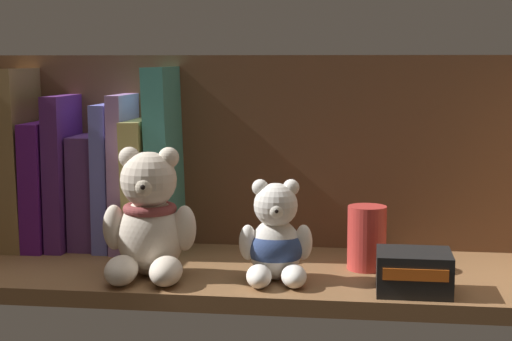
{
  "coord_description": "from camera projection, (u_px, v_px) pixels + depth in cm",
  "views": [
    {
      "loc": [
        13.67,
        -98.8,
        27.83
      ],
      "look_at": [
        0.21,
        0.0,
        14.37
      ],
      "focal_mm": 57.41,
      "sensor_mm": 36.0,
      "label": 1
    }
  ],
  "objects": [
    {
      "name": "book_4",
      "position": [
        90.0,
        191.0,
        1.14
      ],
      "size": [
        3.45,
        9.42,
        15.57
      ],
      "primitive_type": "cube",
      "color": "#543066",
      "rests_on": "shelf_board"
    },
    {
      "name": "pillar_candle",
      "position": [
        367.0,
        238.0,
        1.01
      ],
      "size": [
        4.82,
        4.82,
        7.97
      ],
      "primitive_type": "cylinder",
      "color": "#C63833",
      "rests_on": "shelf_board"
    },
    {
      "name": "book_6",
      "position": [
        127.0,
        171.0,
        1.13
      ],
      "size": [
        1.92,
        12.11,
        21.26
      ],
      "primitive_type": "cube",
      "color": "#926AA4",
      "rests_on": "shelf_board"
    },
    {
      "name": "book_3",
      "position": [
        67.0,
        171.0,
        1.14
      ],
      "size": [
        2.39,
        12.59,
        21.09
      ],
      "primitive_type": "cube",
      "color": "#4F2164",
      "rests_on": "shelf_board"
    },
    {
      "name": "book_5",
      "position": [
        111.0,
        176.0,
        1.13
      ],
      "size": [
        2.15,
        11.24,
        19.95
      ],
      "primitive_type": "cube",
      "color": "#5F63B9",
      "rests_on": "shelf_board"
    },
    {
      "name": "book_2",
      "position": [
        48.0,
        184.0,
        1.14
      ],
      "size": [
        2.85,
        13.79,
        17.44
      ],
      "primitive_type": "cube",
      "rotation": [
        0.0,
        -0.0,
        0.0
      ],
      "color": "#541671",
      "rests_on": "shelf_board"
    },
    {
      "name": "teddy_bear_smaller",
      "position": [
        276.0,
        241.0,
        0.96
      ],
      "size": [
        8.9,
        9.45,
        12.02
      ],
      "color": "white",
      "rests_on": "shelf_board"
    },
    {
      "name": "shelf_board",
      "position": [
        254.0,
        276.0,
        1.02
      ],
      "size": [
        80.35,
        25.41,
        2.0
      ],
      "primitive_type": "cube",
      "color": "brown",
      "rests_on": "ground"
    },
    {
      "name": "small_product_box",
      "position": [
        414.0,
        272.0,
        0.91
      ],
      "size": [
        8.27,
        7.18,
        4.64
      ],
      "color": "black",
      "rests_on": "shelf_board"
    },
    {
      "name": "shelf_back_panel",
      "position": [
        267.0,
        159.0,
        1.14
      ],
      "size": [
        82.75,
        1.2,
        28.53
      ],
      "primitive_type": "cube",
      "color": "brown",
      "rests_on": "ground"
    },
    {
      "name": "book_7",
      "position": [
        145.0,
        184.0,
        1.12
      ],
      "size": [
        3.21,
        14.54,
        17.96
      ],
      "primitive_type": "cube",
      "rotation": [
        0.0,
        -0.03,
        0.0
      ],
      "color": "tan",
      "rests_on": "shelf_board"
    },
    {
      "name": "book_1",
      "position": [
        23.0,
        157.0,
        1.14
      ],
      "size": [
        4.19,
        13.84,
        24.8
      ],
      "primitive_type": "cube",
      "rotation": [
        0.0,
        -0.02,
        0.0
      ],
      "color": "olive",
      "rests_on": "shelf_board"
    },
    {
      "name": "teddy_bear_larger",
      "position": [
        149.0,
        222.0,
        0.97
      ],
      "size": [
        11.46,
        11.7,
        15.62
      ],
      "color": "beige",
      "rests_on": "shelf_board"
    },
    {
      "name": "book_8",
      "position": [
        167.0,
        159.0,
        1.12
      ],
      "size": [
        3.76,
        12.85,
        25.03
      ],
      "primitive_type": "cube",
      "rotation": [
        0.0,
        -0.03,
        0.0
      ],
      "color": "teal",
      "rests_on": "shelf_board"
    },
    {
      "name": "book_0",
      "position": [
        1.0,
        185.0,
        1.15
      ],
      "size": [
        2.6,
        9.7,
        16.77
      ],
      "primitive_type": "cube",
      "color": "#883D61",
      "rests_on": "shelf_board"
    }
  ]
}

